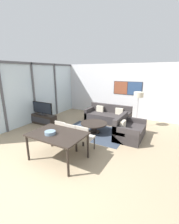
% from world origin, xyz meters
% --- Properties ---
extents(ground_plane, '(24.00, 24.00, 0.00)m').
position_xyz_m(ground_plane, '(0.00, 0.00, 0.00)').
color(ground_plane, '#9E896B').
extents(wall_back, '(7.27, 0.09, 2.80)m').
position_xyz_m(wall_back, '(0.01, 6.04, 1.40)').
color(wall_back, silver).
rests_on(wall_back, ground_plane).
extents(window_wall_left, '(0.07, 6.04, 2.80)m').
position_xyz_m(window_wall_left, '(-3.13, 3.02, 1.53)').
color(window_wall_left, silver).
rests_on(window_wall_left, ground_plane).
extents(area_rug, '(2.58, 1.79, 0.01)m').
position_xyz_m(area_rug, '(0.01, 3.23, 0.00)').
color(area_rug, '#333D4C').
rests_on(area_rug, ground_plane).
extents(tv_console, '(1.39, 0.42, 0.45)m').
position_xyz_m(tv_console, '(-2.57, 2.95, 0.23)').
color(tv_console, black).
rests_on(tv_console, ground_plane).
extents(television, '(1.21, 0.20, 0.59)m').
position_xyz_m(television, '(-2.57, 2.95, 0.75)').
color(television, '#2D2D33').
rests_on(television, tv_console).
extents(sofa_main, '(2.12, 0.91, 0.82)m').
position_xyz_m(sofa_main, '(0.01, 4.73, 0.27)').
color(sofa_main, '#383333').
rests_on(sofa_main, ground_plane).
extents(sofa_side, '(0.91, 1.39, 0.82)m').
position_xyz_m(sofa_side, '(1.35, 3.41, 0.27)').
color(sofa_side, '#383333').
rests_on(sofa_side, ground_plane).
extents(coffee_table, '(1.07, 1.07, 0.40)m').
position_xyz_m(coffee_table, '(0.01, 3.23, 0.30)').
color(coffee_table, black).
rests_on(coffee_table, ground_plane).
extents(dining_table, '(1.51, 1.04, 0.78)m').
position_xyz_m(dining_table, '(0.04, 1.03, 0.70)').
color(dining_table, black).
rests_on(dining_table, ground_plane).
extents(dining_chair_left, '(0.46, 0.46, 0.85)m').
position_xyz_m(dining_chair_left, '(-0.38, 1.78, 0.49)').
color(dining_chair_left, '#B2A899').
rests_on(dining_chair_left, ground_plane).
extents(dining_chair_centre, '(0.46, 0.46, 0.85)m').
position_xyz_m(dining_chair_centre, '(0.04, 1.73, 0.49)').
color(dining_chair_centre, '#B2A899').
rests_on(dining_chair_centre, ground_plane).
extents(dining_chair_right, '(0.46, 0.46, 0.85)m').
position_xyz_m(dining_chair_right, '(0.47, 1.74, 0.49)').
color(dining_chair_right, '#B2A899').
rests_on(dining_chair_right, ground_plane).
extents(fruit_bowl, '(0.29, 0.29, 0.09)m').
position_xyz_m(fruit_bowl, '(-0.09, 0.90, 0.83)').
color(fruit_bowl, slate).
rests_on(fruit_bowl, dining_table).
extents(floor_lamp, '(0.40, 0.40, 1.56)m').
position_xyz_m(floor_lamp, '(1.36, 4.75, 1.35)').
color(floor_lamp, '#2D2D33').
rests_on(floor_lamp, ground_plane).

